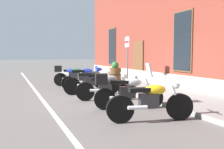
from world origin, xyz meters
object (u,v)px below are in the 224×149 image
object	(u,v)px
motorcycle_grey_naked	(107,87)
motorcycle_silver_touring	(125,90)
motorcycle_blue_sport	(87,76)
barrel_planter	(115,73)
parking_sign	(127,54)
motorcycle_green_touring	(72,75)
motorcycle_black_naked	(92,82)
motorcycle_yellow_naked	(151,102)

from	to	relation	value
motorcycle_grey_naked	motorcycle_silver_touring	world-z (taller)	motorcycle_silver_touring
motorcycle_blue_sport	barrel_planter	world-z (taller)	barrel_planter
motorcycle_blue_sport	parking_sign	size ratio (longest dim) A/B	0.95
motorcycle_blue_sport	barrel_planter	xyz separation A→B (m)	(-1.85, 2.17, -0.01)
parking_sign	motorcycle_grey_naked	bearing A→B (deg)	-40.49
motorcycle_green_touring	motorcycle_silver_touring	world-z (taller)	motorcycle_silver_touring
motorcycle_green_touring	motorcycle_silver_touring	size ratio (longest dim) A/B	0.99
motorcycle_black_naked	motorcycle_silver_touring	size ratio (longest dim) A/B	1.09
motorcycle_green_touring	parking_sign	distance (m)	3.17
motorcycle_green_touring	parking_sign	world-z (taller)	parking_sign
motorcycle_yellow_naked	motorcycle_black_naked	bearing A→B (deg)	-179.66
motorcycle_green_touring	motorcycle_grey_naked	size ratio (longest dim) A/B	0.96
motorcycle_grey_naked	parking_sign	distance (m)	2.90
motorcycle_green_touring	motorcycle_grey_naked	distance (m)	4.35
barrel_planter	motorcycle_silver_touring	bearing A→B (deg)	-20.55
parking_sign	motorcycle_black_naked	bearing A→B (deg)	-70.55
motorcycle_black_naked	barrel_planter	distance (m)	4.12
motorcycle_silver_touring	barrel_planter	bearing A→B (deg)	159.45
motorcycle_grey_naked	motorcycle_blue_sport	bearing A→B (deg)	177.15
motorcycle_blue_sport	parking_sign	bearing A→B (deg)	61.30
parking_sign	barrel_planter	size ratio (longest dim) A/B	2.16
motorcycle_grey_naked	motorcycle_black_naked	bearing A→B (deg)	-177.01
motorcycle_blue_sport	motorcycle_yellow_naked	world-z (taller)	motorcycle_blue_sport
motorcycle_black_naked	parking_sign	world-z (taller)	parking_sign
motorcycle_green_touring	motorcycle_grey_naked	bearing A→B (deg)	2.19
motorcycle_green_touring	motorcycle_black_naked	bearing A→B (deg)	1.81
motorcycle_blue_sport	motorcycle_yellow_naked	xyz separation A→B (m)	(5.88, -0.19, -0.11)
motorcycle_yellow_naked	parking_sign	distance (m)	5.43
motorcycle_black_naked	motorcycle_grey_naked	distance (m)	1.40
motorcycle_grey_naked	motorcycle_silver_touring	xyz separation A→B (m)	(1.50, -0.03, 0.08)
motorcycle_silver_touring	parking_sign	size ratio (longest dim) A/B	0.90
motorcycle_green_touring	motorcycle_black_naked	distance (m)	2.95
motorcycle_black_naked	motorcycle_yellow_naked	size ratio (longest dim) A/B	1.05
motorcycle_yellow_naked	motorcycle_blue_sport	bearing A→B (deg)	178.13
motorcycle_yellow_naked	barrel_planter	distance (m)	8.08
motorcycle_silver_touring	barrel_planter	world-z (taller)	motorcycle_silver_touring
motorcycle_blue_sport	motorcycle_silver_touring	distance (m)	4.42
motorcycle_blue_sport	motorcycle_yellow_naked	size ratio (longest dim) A/B	1.01
motorcycle_black_naked	motorcycle_silver_touring	bearing A→B (deg)	0.83
motorcycle_grey_naked	motorcycle_silver_touring	bearing A→B (deg)	-1.18
motorcycle_silver_touring	barrel_planter	xyz separation A→B (m)	(-6.26, 2.35, 0.02)
motorcycle_blue_sport	motorcycle_black_naked	size ratio (longest dim) A/B	0.96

